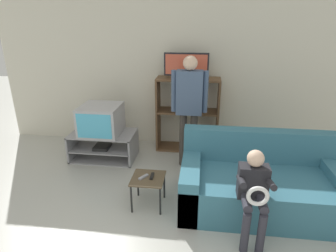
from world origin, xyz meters
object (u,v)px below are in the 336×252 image
object	(u,v)px
tv_stand	(104,146)
television_main	(101,120)
television_flat	(186,66)
media_shelf	(187,114)
couch	(260,185)
remote_control_black	(152,176)
remote_control_white	(143,177)
person_standing_adult	(189,102)
person_seated_child	(254,189)
snack_table	(148,182)

from	to	relation	value
tv_stand	television_main	xyz separation A→B (m)	(-0.01, -0.00, 0.46)
television_flat	media_shelf	bearing A→B (deg)	31.50
television_main	television_flat	distance (m)	1.60
couch	remote_control_black	bearing A→B (deg)	-173.98
tv_stand	remote_control_white	world-z (taller)	tv_stand
television_flat	person_standing_adult	size ratio (longest dim) A/B	0.42
media_shelf	couch	bearing A→B (deg)	-57.11
television_main	remote_control_black	world-z (taller)	television_main
couch	person_seated_child	distance (m)	0.67
media_shelf	remote_control_black	xyz separation A→B (m)	(-0.32, -1.66, -0.25)
snack_table	remote_control_white	distance (m)	0.08
person_seated_child	person_standing_adult	bearing A→B (deg)	116.08
remote_control_black	person_standing_adult	xyz separation A→B (m)	(0.37, 1.07, 0.64)
media_shelf	person_seated_child	distance (m)	2.24
snack_table	person_seated_child	world-z (taller)	person_seated_child
television_main	media_shelf	xyz separation A→B (m)	(1.34, 0.53, -0.03)
person_seated_child	remote_control_white	bearing A→B (deg)	161.54
tv_stand	television_flat	bearing A→B (deg)	21.46
television_main	person_seated_child	distance (m)	2.65
remote_control_white	snack_table	bearing A→B (deg)	39.62
tv_stand	snack_table	size ratio (longest dim) A/B	2.63
remote_control_black	remote_control_white	size ratio (longest dim) A/B	1.00
couch	person_seated_child	size ratio (longest dim) A/B	1.97
television_main	media_shelf	distance (m)	1.44
snack_table	couch	bearing A→B (deg)	6.94
media_shelf	tv_stand	bearing A→B (deg)	-158.25
tv_stand	media_shelf	size ratio (longest dim) A/B	0.82
television_main	media_shelf	world-z (taller)	media_shelf
tv_stand	media_shelf	distance (m)	1.50
television_main	person_standing_adult	xyz separation A→B (m)	(1.39, -0.06, 0.36)
couch	person_standing_adult	bearing A→B (deg)	135.05
media_shelf	remote_control_black	world-z (taller)	media_shelf
person_seated_child	television_main	bearing A→B (deg)	143.67
media_shelf	television_flat	bearing A→B (deg)	-148.50
snack_table	remote_control_black	bearing A→B (deg)	31.52
television_main	person_standing_adult	world-z (taller)	person_standing_adult
snack_table	remote_control_black	world-z (taller)	remote_control_black
tv_stand	television_main	bearing A→B (deg)	-173.22
couch	remote_control_white	bearing A→B (deg)	-173.11
remote_control_black	couch	bearing A→B (deg)	5.05
remote_control_white	tv_stand	bearing A→B (deg)	162.02
media_shelf	couch	distance (m)	1.85
television_flat	snack_table	distance (m)	2.04
person_seated_child	tv_stand	bearing A→B (deg)	143.57
snack_table	remote_control_black	xyz separation A→B (m)	(0.04, 0.03, 0.06)
television_flat	remote_control_white	xyz separation A→B (m)	(-0.38, -1.67, -1.06)
television_main	couch	world-z (taller)	television_main
remote_control_white	person_seated_child	xyz separation A→B (m)	(1.21, -0.40, 0.19)
remote_control_white	person_standing_adult	xyz separation A→B (m)	(0.47, 1.10, 0.64)
snack_table	couch	size ratio (longest dim) A/B	0.21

